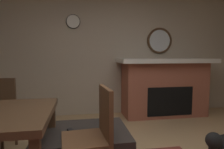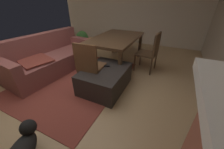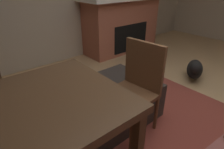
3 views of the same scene
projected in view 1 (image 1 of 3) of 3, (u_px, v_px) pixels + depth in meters
name	position (u px, v px, depth m)	size (l,w,h in m)	color
wall_back_fireplace_side	(102.00, 48.00, 4.12)	(8.07, 0.12, 2.79)	#B7A893
fireplace	(164.00, 87.00, 4.04)	(1.91, 0.76, 1.17)	#9E5642
round_wall_mirror	(160.00, 41.00, 4.23)	(0.56, 0.05, 0.56)	#4C331E
ottoman_coffee_table	(82.00, 149.00, 2.16)	(1.00, 0.76, 0.42)	#2D2826
tv_remote	(71.00, 131.00, 2.08)	(0.05, 0.16, 0.02)	black
dining_chair_west	(95.00, 129.00, 1.89)	(0.48, 0.48, 0.93)	brown
small_dog	(222.00, 145.00, 2.31)	(0.62, 0.47, 0.34)	black
wall_clock	(73.00, 22.00, 3.89)	(0.28, 0.03, 0.28)	silver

